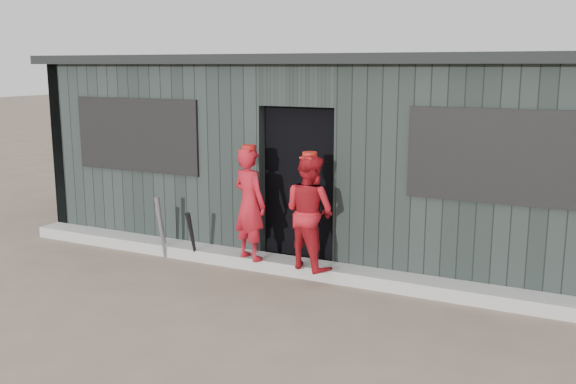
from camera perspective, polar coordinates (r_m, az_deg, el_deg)
The scene contains 9 objects.
ground at distance 6.44m, azimuth -7.27°, elevation -11.60°, with size 80.00×80.00×0.00m, color #725D4F.
curb at distance 7.89m, azimuth 0.06°, elevation -6.58°, with size 8.00×0.36×0.15m, color #A5A5A0.
bat_left at distance 8.47m, azimuth -11.23°, elevation -3.11°, with size 0.07×0.07×0.84m, color gray.
bat_mid at distance 8.65m, azimuth -11.11°, elevation -3.36°, with size 0.07×0.07×0.69m, color slate.
bat_right at distance 8.24m, azimuth -8.52°, elevation -4.00°, with size 0.07×0.07×0.70m, color black.
player_red_left at distance 7.76m, azimuth -3.43°, elevation -1.05°, with size 0.50×0.33×1.38m, color #B11522.
player_red_right at distance 7.41m, azimuth 1.92°, elevation -1.77°, with size 0.65×0.51×1.34m, color #B2161F.
player_grey_back at distance 7.97m, azimuth 6.02°, elevation -2.10°, with size 0.64×0.42×1.32m, color silver.
dugout at distance 9.13m, azimuth 4.76°, elevation 3.63°, with size 8.30×3.30×2.62m.
Camera 1 is at (3.32, -4.92, 2.48)m, focal length 40.00 mm.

